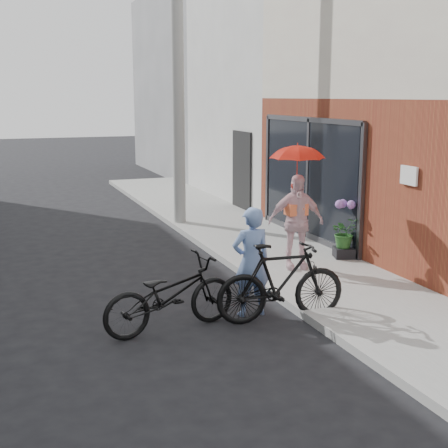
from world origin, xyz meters
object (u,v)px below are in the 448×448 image
bike_left (170,295)px  planter (344,253)px  officer (251,262)px  bike_right (281,282)px  utility_pole (178,76)px  kimono_woman (296,222)px

bike_left → planter: (3.92, 2.10, -0.28)m
officer → bike_right: officer is taller
officer → bike_left: (-1.23, -0.18, -0.29)m
utility_pole → planter: size_ratio=19.67×
bike_left → bike_right: size_ratio=1.02×
officer → bike_right: (0.30, -0.36, -0.23)m
bike_right → bike_left: bearing=87.8°
bike_right → planter: bearing=-41.8°
utility_pole → bike_right: size_ratio=3.80×
officer → utility_pole: bearing=-98.2°
utility_pole → bike_right: bearing=-94.5°
kimono_woman → utility_pole: bearing=111.8°
bike_left → bike_right: (1.53, -0.18, 0.06)m
officer → planter: (2.69, 1.92, -0.57)m
officer → kimono_woman: size_ratio=0.95×
bike_left → kimono_woman: kimono_woman is taller
bike_right → planter: bike_right is taller
officer → kimono_woman: 2.22m
utility_pole → planter: 5.70m
kimono_woman → officer: bearing=-120.4°
utility_pole → bike_left: size_ratio=3.72×
utility_pole → kimono_woman: (0.71, -4.58, -2.56)m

